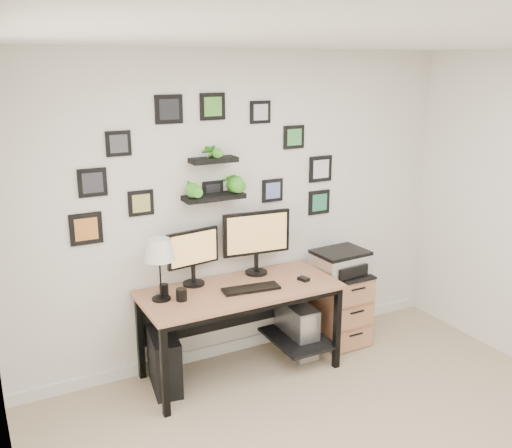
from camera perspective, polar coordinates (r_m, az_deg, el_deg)
room at (r=5.25m, az=-1.20°, el=-11.81°), size 4.00×4.00×4.00m
desk at (r=4.68m, az=-1.40°, el=-7.60°), size 1.60×0.70×0.75m
monitor_left at (r=4.58m, az=-6.31°, el=-2.92°), size 0.45×0.20×0.46m
monitor_right at (r=4.78m, az=0.06°, el=-1.34°), size 0.59×0.21×0.55m
keyboard at (r=4.54m, az=-0.50°, el=-6.48°), size 0.47×0.20×0.02m
mouse at (r=4.75m, az=4.78°, el=-5.50°), size 0.08×0.10×0.03m
table_lamp at (r=4.29m, az=-9.67°, el=-2.69°), size 0.24×0.24×0.48m
mug at (r=4.37m, az=-7.46°, el=-7.02°), size 0.08×0.08×0.09m
pen_cup at (r=4.49m, az=-9.18°, el=-6.50°), size 0.07×0.07×0.09m
pc_tower_black at (r=4.66m, az=-9.14°, el=-13.40°), size 0.27×0.48×0.45m
pc_tower_grey at (r=5.12m, az=4.11°, el=-10.39°), size 0.22×0.47×0.46m
file_cabinet at (r=5.33m, az=8.31°, el=-8.16°), size 0.43×0.53×0.67m
printer at (r=5.15m, az=8.44°, el=-3.77°), size 0.48×0.39×0.21m
wall_decor at (r=4.57m, az=-4.18°, el=5.28°), size 2.31×0.18×1.10m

